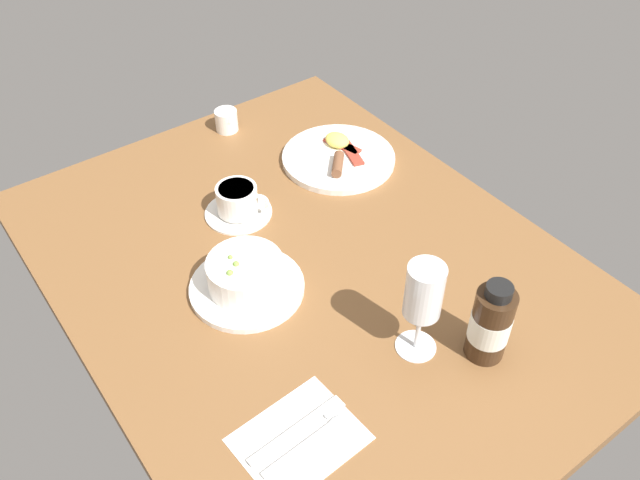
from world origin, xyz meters
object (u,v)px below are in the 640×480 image
(sauce_bottle_brown, at_px, (490,324))
(breakfast_plate, at_px, (339,157))
(coffee_cup, at_px, (238,202))
(porridge_bowl, at_px, (246,277))
(wine_glass, at_px, (424,295))
(creamer_jug, at_px, (227,120))
(cutlery_setting, at_px, (302,437))

(sauce_bottle_brown, distance_m, breakfast_plate, 0.57)
(coffee_cup, bearing_deg, porridge_bowl, -27.43)
(porridge_bowl, relative_size, wine_glass, 1.12)
(creamer_jug, bearing_deg, cutlery_setting, -23.21)
(cutlery_setting, height_order, creamer_jug, creamer_jug)
(porridge_bowl, bearing_deg, coffee_cup, 152.57)
(coffee_cup, relative_size, wine_glass, 0.74)
(wine_glass, xyz_separation_m, sauce_bottle_brown, (0.07, 0.08, -0.05))
(cutlery_setting, relative_size, creamer_jug, 2.90)
(coffee_cup, relative_size, sauce_bottle_brown, 0.88)
(porridge_bowl, distance_m, wine_glass, 0.32)
(porridge_bowl, relative_size, creamer_jug, 3.26)
(cutlery_setting, bearing_deg, creamer_jug, 156.79)
(porridge_bowl, distance_m, creamer_jug, 0.51)
(creamer_jug, height_order, wine_glass, wine_glass)
(sauce_bottle_brown, bearing_deg, porridge_bowl, -145.59)
(cutlery_setting, height_order, sauce_bottle_brown, sauce_bottle_brown)
(cutlery_setting, relative_size, wine_glass, 1.00)
(creamer_jug, bearing_deg, porridge_bowl, -26.81)
(cutlery_setting, relative_size, sauce_bottle_brown, 1.18)
(cutlery_setting, distance_m, wine_glass, 0.27)
(porridge_bowl, height_order, coffee_cup, porridge_bowl)
(porridge_bowl, distance_m, sauce_bottle_brown, 0.42)
(porridge_bowl, xyz_separation_m, wine_glass, (0.27, 0.15, 0.09))
(cutlery_setting, xyz_separation_m, creamer_jug, (-0.75, 0.32, 0.02))
(coffee_cup, xyz_separation_m, creamer_jug, (-0.27, 0.14, -0.00))
(sauce_bottle_brown, bearing_deg, coffee_cup, -165.38)
(porridge_bowl, relative_size, coffee_cup, 1.51)
(wine_glass, xyz_separation_m, breakfast_plate, (-0.48, 0.21, -0.11))
(coffee_cup, bearing_deg, wine_glass, 7.04)
(cutlery_setting, xyz_separation_m, sauce_bottle_brown, (0.05, 0.33, 0.07))
(cutlery_setting, xyz_separation_m, coffee_cup, (-0.48, 0.19, 0.03))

